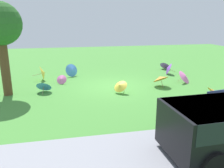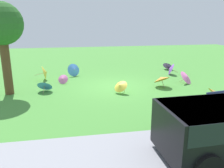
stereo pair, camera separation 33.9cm
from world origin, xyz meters
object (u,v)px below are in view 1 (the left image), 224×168
park_bench (219,99)px  parasol_yellow_0 (43,73)px  shade_tree (0,26)px  parasol_pink_2 (185,77)px  parasol_orange_1 (160,78)px  parasol_yellow_1 (120,86)px  parasol_orange_0 (215,92)px  parasol_purple_0 (165,65)px  parasol_pink_0 (61,79)px  parasol_purple_1 (168,68)px  parasol_blue_1 (44,85)px  parasol_blue_0 (72,70)px

park_bench → parasol_yellow_0: parasol_yellow_0 is taller
park_bench → shade_tree: 10.58m
shade_tree → parasol_pink_2: bearing=-178.6°
parasol_orange_1 → parasol_yellow_1: bearing=17.0°
parasol_orange_0 → parasol_purple_0: bearing=-95.4°
parasol_pink_0 → parasol_orange_0: 8.47m
park_bench → shade_tree: bearing=-23.0°
parasol_purple_1 → parasol_pink_2: bearing=90.3°
shade_tree → parasol_yellow_1: bearing=170.1°
parasol_purple_1 → parasol_pink_0: bearing=8.1°
parasol_orange_1 → parasol_purple_0: parasol_orange_1 is taller
parasol_pink_0 → parasol_purple_0: bearing=-161.3°
parasol_blue_1 → parasol_blue_0: bearing=-116.3°
parasol_blue_0 → parasol_pink_0: size_ratio=1.42×
parasol_yellow_1 → parasol_blue_1: size_ratio=1.04×
parasol_yellow_0 → parasol_purple_0: bearing=-170.1°
parasol_blue_0 → parasol_pink_0: (0.71, 1.76, -0.16)m
parasol_orange_0 → parasol_yellow_1: size_ratio=0.87×
parasol_pink_2 → shade_tree: bearing=1.4°
shade_tree → parasol_blue_1: (-1.80, -0.07, -3.07)m
parasol_yellow_1 → parasol_pink_0: bearing=-40.5°
parasol_blue_0 → parasol_orange_1: (-4.84, 3.53, 0.06)m
shade_tree → parasol_purple_1: 10.81m
parasol_blue_0 → parasol_orange_1: parasol_blue_0 is taller
parasol_yellow_1 → parasol_pink_2: size_ratio=0.86×
shade_tree → parasol_orange_1: size_ratio=3.88×
parasol_pink_0 → parasol_yellow_1: 3.93m
parasol_yellow_1 → parasol_purple_0: 7.15m
parasol_yellow_0 → parasol_purple_0: 9.13m
shade_tree → parasol_purple_1: (-10.04, -2.61, -3.03)m
parasol_blue_0 → parasol_purple_0: 7.22m
parasol_orange_0 → parasol_pink_2: (-0.16, -3.14, -0.00)m
parasol_blue_0 → parasol_orange_1: 5.99m
parasol_orange_0 → parasol_pink_2: bearing=-92.9°
parasol_purple_0 → parasol_pink_2: parasol_pink_2 is taller
parasol_orange_1 → parasol_purple_1: size_ratio=1.26×
parasol_orange_0 → parasol_yellow_1: (4.21, -1.91, 0.03)m
parasol_blue_0 → parasol_yellow_0: size_ratio=1.00×
parasol_purple_0 → parasol_pink_2: bearing=82.6°
parasol_yellow_0 → parasol_yellow_1: parasol_yellow_0 is taller
park_bench → shade_tree: (9.34, -3.97, 2.97)m
parasol_yellow_1 → parasol_purple_0: parasol_yellow_1 is taller
shade_tree → parasol_orange_1: bearing=178.6°
parasol_purple_0 → parasol_yellow_1: bearing=46.9°
parasol_orange_0 → shade_tree: bearing=-16.3°
parasol_pink_0 → parasol_yellow_0: (1.12, -1.09, 0.20)m
parasol_yellow_0 → parasol_purple_0: (-8.99, -1.58, -0.15)m
parasol_blue_1 → parasol_purple_1: bearing=-162.9°
parasol_purple_0 → parasol_blue_1: size_ratio=1.05×
park_bench → parasol_yellow_0: 10.21m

